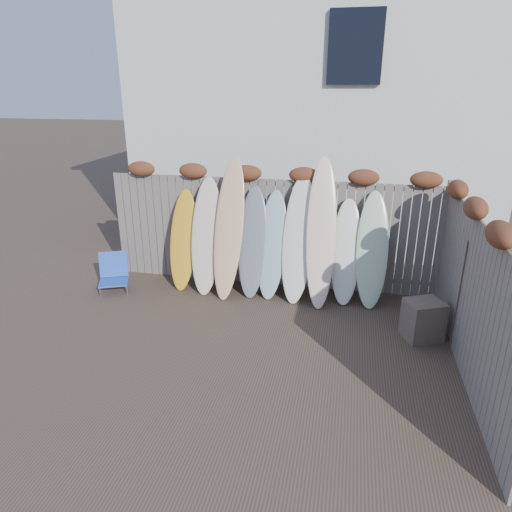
% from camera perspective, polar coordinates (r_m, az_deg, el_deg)
% --- Properties ---
extents(ground, '(80.00, 80.00, 0.00)m').
position_cam_1_polar(ground, '(6.66, -2.15, -11.71)').
color(ground, '#493A2D').
extents(back_fence, '(6.05, 0.28, 2.24)m').
position_cam_1_polar(back_fence, '(8.30, 2.09, 4.02)').
color(back_fence, slate).
rests_on(back_fence, ground).
extents(right_fence, '(0.28, 4.40, 2.24)m').
position_cam_1_polar(right_fence, '(6.40, 25.40, -3.69)').
color(right_fence, slate).
rests_on(right_fence, ground).
extents(house, '(8.50, 5.50, 6.33)m').
position_cam_1_polar(house, '(11.98, 7.96, 18.81)').
color(house, silver).
rests_on(house, ground).
extents(beach_chair, '(0.68, 0.69, 0.68)m').
position_cam_1_polar(beach_chair, '(8.78, -17.36, -2.03)').
color(beach_chair, blue).
rests_on(beach_chair, ground).
extents(wooden_crate, '(0.64, 0.60, 0.60)m').
position_cam_1_polar(wooden_crate, '(7.24, 20.15, -7.50)').
color(wooden_crate, '#4E433A').
rests_on(wooden_crate, ground).
extents(lattice_panel, '(0.27, 1.06, 1.61)m').
position_cam_1_polar(lattice_panel, '(7.43, 24.21, -3.04)').
color(lattice_panel, brown).
rests_on(lattice_panel, ground).
extents(surfboard_0, '(0.51, 0.65, 1.79)m').
position_cam_1_polar(surfboard_0, '(8.43, -9.08, 1.97)').
color(surfboard_0, gold).
rests_on(surfboard_0, ground).
extents(surfboard_1, '(0.57, 0.74, 2.04)m').
position_cam_1_polar(surfboard_1, '(8.19, -6.23, 2.49)').
color(surfboard_1, beige).
rests_on(surfboard_1, ground).
extents(surfboard_2, '(0.59, 0.89, 2.42)m').
position_cam_1_polar(surfboard_2, '(7.96, -3.40, 3.44)').
color(surfboard_2, '#E4A086').
rests_on(surfboard_2, ground).
extents(surfboard_3, '(0.52, 0.69, 1.91)m').
position_cam_1_polar(surfboard_3, '(8.03, -0.44, 1.73)').
color(surfboard_3, slate).
rests_on(surfboard_3, ground).
extents(surfboard_4, '(0.55, 0.70, 1.85)m').
position_cam_1_polar(surfboard_4, '(7.98, 2.02, 1.37)').
color(surfboard_4, '#9BBAC3').
rests_on(surfboard_4, ground).
extents(surfboard_5, '(0.60, 0.79, 2.14)m').
position_cam_1_polar(surfboard_5, '(7.84, 5.29, 2.05)').
color(surfboard_5, white).
rests_on(surfboard_5, ground).
extents(surfboard_6, '(0.57, 0.90, 2.46)m').
position_cam_1_polar(surfboard_6, '(7.70, 8.16, 2.83)').
color(surfboard_6, '#FCDFBF').
rests_on(surfboard_6, ground).
extents(surfboard_7, '(0.52, 0.65, 1.76)m').
position_cam_1_polar(surfboard_7, '(7.92, 11.20, 0.48)').
color(surfboard_7, white).
rests_on(surfboard_7, ground).
extents(surfboard_8, '(0.57, 0.71, 1.91)m').
position_cam_1_polar(surfboard_8, '(7.89, 14.33, 0.71)').
color(surfboard_8, beige).
rests_on(surfboard_8, ground).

